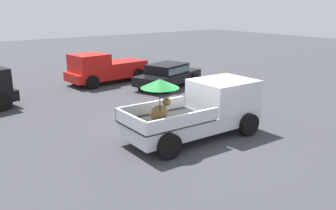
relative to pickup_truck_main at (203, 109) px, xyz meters
name	(u,v)px	position (x,y,z in m)	size (l,w,h in m)	color
ground_plane	(193,137)	(-0.42, 0.02, -0.97)	(80.00, 80.00, 0.00)	#38383D
pickup_truck_main	(203,109)	(0.00, 0.00, 0.00)	(5.10, 2.35, 2.29)	black
pickup_truck_red	(104,68)	(1.42, 10.12, -0.10)	(4.92, 2.46, 1.80)	black
parked_sedan_near	(168,74)	(3.74, 6.97, -0.23)	(4.63, 2.99, 1.33)	black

